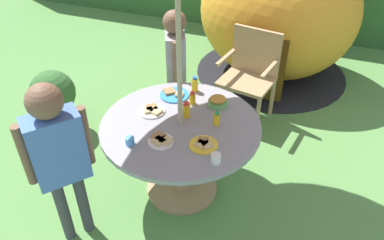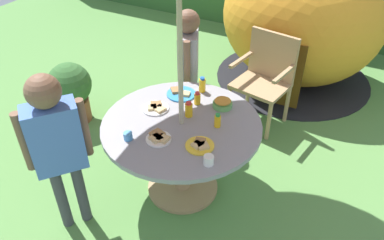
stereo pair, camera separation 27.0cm
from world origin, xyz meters
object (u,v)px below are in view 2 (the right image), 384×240
Objects in this scene: child_in_blue_shirt at (56,138)px; plate_mid_left at (181,93)px; garden_table at (182,140)px; cup_far at (209,160)px; juice_bottle_far_right at (218,121)px; plate_mid_right at (156,108)px; juice_bottle_near_left at (202,85)px; juice_bottle_near_right at (197,99)px; snack_bowl at (223,103)px; juice_bottle_center_front at (189,110)px; plate_far_left at (200,145)px; child_in_grey_shirt at (188,57)px; dome_tent at (302,17)px; wooden_chair at (265,74)px; plate_center_back at (159,138)px; cup_near at (128,136)px; potted_plant at (71,90)px.

child_in_blue_shirt is 1.08m from plate_mid_left.
cup_far is (0.37, -0.31, 0.20)m from garden_table.
juice_bottle_far_right is (0.25, 0.09, 0.21)m from garden_table.
garden_table is 0.32m from plate_mid_right.
child_in_blue_shirt is at bearing -157.97° from cup_far.
garden_table is 9.07× the size of juice_bottle_near_left.
juice_bottle_near_right reaches higher than plate_mid_left.
snack_bowl is 1.24× the size of juice_bottle_center_front.
plate_far_left is 0.71m from juice_bottle_near_left.
child_in_grey_shirt is (-0.37, 0.79, 0.26)m from garden_table.
wooden_chair is at bearing -93.64° from dome_tent.
juice_bottle_near_left is (0.20, 0.40, 0.05)m from plate_mid_right.
garden_table is at bearing -118.34° from snack_bowl.
juice_bottle_far_right is 0.25m from juice_bottle_center_front.
plate_center_back is (0.22, -0.31, 0.00)m from plate_mid_right.
snack_bowl is 0.64× the size of plate_mid_left.
plate_mid_right is 0.38m from plate_center_back.
juice_bottle_center_front is at bearing -90.62° from wooden_chair.
child_in_blue_shirt reaches higher than plate_far_left.
dome_tent is 8.92× the size of plate_mid_right.
cup_near is at bearing -4.03° from child_in_blue_shirt.
cup_far is at bearing -45.46° from plate_far_left.
cup_near is (-0.52, -2.59, -0.07)m from dome_tent.
plate_mid_left is 3.80× the size of cup_near.
garden_table reaches higher than potted_plant.
wooden_chair is 0.75× the size of child_in_grey_shirt.
plate_center_back is at bearing 27.25° from cup_near.
cup_far is at bearing -60.54° from juice_bottle_near_left.
potted_plant is at bearing -179.81° from plate_mid_left.
child_in_blue_shirt reaches higher than potted_plant.
juice_bottle_near_left is at bearing 129.78° from juice_bottle_far_right.
juice_bottle_near_left is at bearing 5.27° from potted_plant.
garden_table is 0.43m from plate_mid_left.
juice_bottle_center_front reaches higher than cup_near.
wooden_chair reaches higher than plate_mid_right.
cup_far is at bearing -30.20° from plate_mid_right.
snack_bowl is 0.62m from plate_center_back.
child_in_blue_shirt reaches higher than juice_bottle_center_front.
cup_far is (0.60, 0.03, 0.01)m from cup_near.
cup_near is (-0.22, -0.62, -0.02)m from juice_bottle_near_right.
juice_bottle_far_right is (1.71, -0.25, 0.37)m from potted_plant.
plate_mid_right is at bearing 149.80° from cup_far.
child_in_blue_shirt reaches higher than child_in_grey_shirt.
plate_far_left is at bearing 134.54° from cup_far.
cup_near is (-0.48, -0.43, -0.02)m from juice_bottle_far_right.
juice_bottle_far_right is (0.30, 0.33, 0.04)m from plate_center_back.
garden_table is 0.30m from plate_center_back.
child_in_grey_shirt is 6.74× the size of plate_center_back.
plate_mid_right is at bearing -16.57° from child_in_grey_shirt.
plate_mid_right reaches higher than potted_plant.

